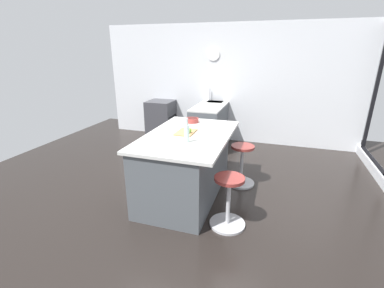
# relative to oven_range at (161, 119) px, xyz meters

# --- Properties ---
(ground_plane) EXTENTS (7.65, 7.65, 0.00)m
(ground_plane) POSITION_rel_oven_range_xyz_m (2.59, 1.50, -0.45)
(ground_plane) COLOR black
(interior_partition_left) EXTENTS (0.15, 5.83, 2.61)m
(interior_partition_left) POSITION_rel_oven_range_xyz_m (-0.35, 1.50, 0.86)
(interior_partition_left) COLOR silver
(interior_partition_left) RESTS_ON ground_plane
(sink_cabinet) EXTENTS (1.90, 0.60, 1.21)m
(sink_cabinet) POSITION_rel_oven_range_xyz_m (-0.00, 1.30, 0.02)
(sink_cabinet) COLOR #4C5156
(sink_cabinet) RESTS_ON ground_plane
(oven_range) EXTENTS (0.60, 0.61, 0.90)m
(oven_range) POSITION_rel_oven_range_xyz_m (0.00, 0.00, 0.00)
(oven_range) COLOR #38383D
(oven_range) RESTS_ON ground_plane
(kitchen_island) EXTENTS (1.81, 1.13, 0.94)m
(kitchen_island) POSITION_rel_oven_range_xyz_m (2.44, 1.48, 0.03)
(kitchen_island) COLOR #4C5156
(kitchen_island) RESTS_ON ground_plane
(stool_by_window) EXTENTS (0.44, 0.44, 0.66)m
(stool_by_window) POSITION_rel_oven_range_xyz_m (1.87, 2.23, -0.14)
(stool_by_window) COLOR #B7B7BC
(stool_by_window) RESTS_ON ground_plane
(stool_middle) EXTENTS (0.44, 0.44, 0.66)m
(stool_middle) POSITION_rel_oven_range_xyz_m (3.01, 2.23, -0.14)
(stool_middle) COLOR #B7B7BC
(stool_middle) RESTS_ON ground_plane
(cutting_board) EXTENTS (0.36, 0.24, 0.02)m
(cutting_board) POSITION_rel_oven_range_xyz_m (2.40, 1.48, 0.50)
(cutting_board) COLOR tan
(cutting_board) RESTS_ON kitchen_island
(apple_green) EXTENTS (0.07, 0.07, 0.07)m
(apple_green) POSITION_rel_oven_range_xyz_m (2.45, 1.54, 0.55)
(apple_green) COLOR #609E2D
(apple_green) RESTS_ON cutting_board
(water_bottle) EXTENTS (0.06, 0.06, 0.31)m
(water_bottle) POSITION_rel_oven_range_xyz_m (2.77, 1.62, 0.62)
(water_bottle) COLOR silver
(water_bottle) RESTS_ON kitchen_island
(fruit_bowl) EXTENTS (0.21, 0.21, 0.07)m
(fruit_bowl) POSITION_rel_oven_range_xyz_m (1.82, 1.38, 0.53)
(fruit_bowl) COLOR #993833
(fruit_bowl) RESTS_ON kitchen_island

